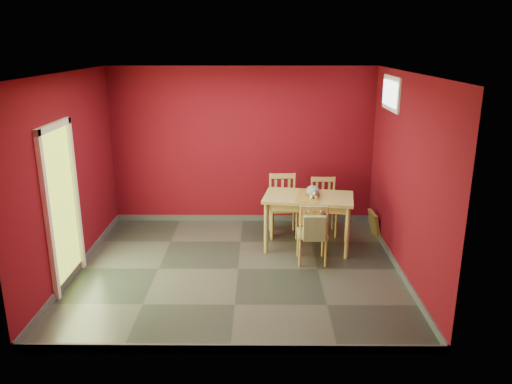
{
  "coord_description": "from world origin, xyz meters",
  "views": [
    {
      "loc": [
        0.3,
        -6.42,
        3.07
      ],
      "look_at": [
        0.25,
        0.45,
        1.0
      ],
      "focal_mm": 35.0,
      "sensor_mm": 36.0,
      "label": 1
    }
  ],
  "objects_px": {
    "chair_far_left": "(283,204)",
    "tote_bag": "(314,228)",
    "cat": "(313,189)",
    "picture_frame": "(374,224)",
    "chair_near": "(312,232)",
    "chair_far_right": "(323,206)",
    "dining_table": "(308,202)"
  },
  "relations": [
    {
      "from": "dining_table",
      "to": "tote_bag",
      "type": "bearing_deg",
      "value": -89.18
    },
    {
      "from": "chair_far_right",
      "to": "cat",
      "type": "height_order",
      "value": "cat"
    },
    {
      "from": "chair_far_left",
      "to": "chair_near",
      "type": "relative_size",
      "value": 1.1
    },
    {
      "from": "dining_table",
      "to": "chair_near",
      "type": "relative_size",
      "value": 1.59
    },
    {
      "from": "chair_far_left",
      "to": "picture_frame",
      "type": "relative_size",
      "value": 2.39
    },
    {
      "from": "tote_bag",
      "to": "chair_near",
      "type": "bearing_deg",
      "value": 89.84
    },
    {
      "from": "tote_bag",
      "to": "picture_frame",
      "type": "distance_m",
      "value": 1.75
    },
    {
      "from": "chair_near",
      "to": "dining_table",
      "type": "bearing_deg",
      "value": 91.19
    },
    {
      "from": "dining_table",
      "to": "picture_frame",
      "type": "xyz_separation_m",
      "value": [
        1.14,
        0.48,
        -0.53
      ]
    },
    {
      "from": "tote_bag",
      "to": "dining_table",
      "type": "bearing_deg",
      "value": 90.82
    },
    {
      "from": "dining_table",
      "to": "tote_bag",
      "type": "relative_size",
      "value": 3.39
    },
    {
      "from": "dining_table",
      "to": "chair_far_left",
      "type": "bearing_deg",
      "value": 122.31
    },
    {
      "from": "dining_table",
      "to": "chair_far_left",
      "type": "height_order",
      "value": "chair_far_left"
    },
    {
      "from": "chair_far_right",
      "to": "chair_near",
      "type": "distance_m",
      "value": 1.24
    },
    {
      "from": "chair_far_left",
      "to": "chair_near",
      "type": "xyz_separation_m",
      "value": [
        0.37,
        -1.14,
        -0.05
      ]
    },
    {
      "from": "tote_bag",
      "to": "cat",
      "type": "height_order",
      "value": "cat"
    },
    {
      "from": "chair_far_right",
      "to": "tote_bag",
      "type": "bearing_deg",
      "value": -102.11
    },
    {
      "from": "dining_table",
      "to": "cat",
      "type": "bearing_deg",
      "value": 5.22
    },
    {
      "from": "chair_near",
      "to": "picture_frame",
      "type": "xyz_separation_m",
      "value": [
        1.13,
        1.05,
        -0.26
      ]
    },
    {
      "from": "chair_far_right",
      "to": "cat",
      "type": "bearing_deg",
      "value": -112.26
    },
    {
      "from": "chair_far_right",
      "to": "picture_frame",
      "type": "distance_m",
      "value": 0.88
    },
    {
      "from": "tote_bag",
      "to": "chair_far_right",
      "type": "bearing_deg",
      "value": 77.89
    },
    {
      "from": "picture_frame",
      "to": "chair_near",
      "type": "bearing_deg",
      "value": -137.01
    },
    {
      "from": "dining_table",
      "to": "picture_frame",
      "type": "relative_size",
      "value": 3.46
    },
    {
      "from": "chair_near",
      "to": "cat",
      "type": "bearing_deg",
      "value": 85.07
    },
    {
      "from": "chair_far_right",
      "to": "picture_frame",
      "type": "xyz_separation_m",
      "value": [
        0.83,
        -0.14,
        -0.27
      ]
    },
    {
      "from": "chair_far_left",
      "to": "chair_far_right",
      "type": "bearing_deg",
      "value": 5.32
    },
    {
      "from": "chair_near",
      "to": "chair_far_right",
      "type": "bearing_deg",
      "value": 75.79
    },
    {
      "from": "chair_far_left",
      "to": "tote_bag",
      "type": "distance_m",
      "value": 1.41
    },
    {
      "from": "dining_table",
      "to": "cat",
      "type": "relative_size",
      "value": 3.48
    },
    {
      "from": "chair_far_right",
      "to": "picture_frame",
      "type": "bearing_deg",
      "value": -9.94
    },
    {
      "from": "cat",
      "to": "dining_table",
      "type": "bearing_deg",
      "value": 170.78
    }
  ]
}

